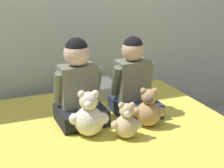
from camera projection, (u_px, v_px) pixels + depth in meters
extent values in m
cube|color=beige|center=(76.00, 3.00, 2.79)|extent=(8.00, 0.06, 2.50)
cube|color=silver|center=(126.00, 154.00, 2.09)|extent=(1.60, 1.95, 0.21)
cube|color=#E5D64C|center=(127.00, 138.00, 2.05)|extent=(1.62, 1.97, 0.03)
cube|color=black|center=(81.00, 115.00, 2.22)|extent=(0.34, 0.33, 0.12)
cube|color=slate|center=(78.00, 86.00, 2.20)|extent=(0.26, 0.17, 0.30)
sphere|color=beige|center=(77.00, 54.00, 2.12)|extent=(0.18, 0.18, 0.18)
sphere|color=black|center=(77.00, 49.00, 2.11)|extent=(0.16, 0.16, 0.16)
cylinder|color=slate|center=(58.00, 87.00, 2.14)|extent=(0.06, 0.14, 0.24)
cylinder|color=slate|center=(97.00, 82.00, 2.25)|extent=(0.06, 0.14, 0.24)
cube|color=#282D47|center=(135.00, 107.00, 2.37)|extent=(0.32, 0.36, 0.11)
cube|color=slate|center=(132.00, 79.00, 2.35)|extent=(0.25, 0.18, 0.30)
sphere|color=#DBAD89|center=(133.00, 50.00, 2.28)|extent=(0.17, 0.17, 0.17)
sphere|color=black|center=(133.00, 46.00, 2.27)|extent=(0.15, 0.15, 0.15)
cylinder|color=slate|center=(116.00, 81.00, 2.30)|extent=(0.06, 0.14, 0.24)
cylinder|color=slate|center=(148.00, 76.00, 2.40)|extent=(0.06, 0.14, 0.24)
sphere|color=silver|center=(89.00, 121.00, 2.04)|extent=(0.20, 0.20, 0.20)
sphere|color=silver|center=(89.00, 101.00, 1.99)|extent=(0.12, 0.12, 0.12)
sphere|color=white|center=(88.00, 105.00, 1.95)|extent=(0.05, 0.05, 0.05)
sphere|color=silver|center=(82.00, 94.00, 1.98)|extent=(0.05, 0.05, 0.05)
sphere|color=silver|center=(95.00, 94.00, 1.98)|extent=(0.05, 0.05, 0.05)
sphere|color=silver|center=(75.00, 119.00, 2.01)|extent=(0.07, 0.07, 0.07)
sphere|color=silver|center=(103.00, 119.00, 2.02)|extent=(0.07, 0.07, 0.07)
sphere|color=tan|center=(148.00, 114.00, 2.17)|extent=(0.18, 0.18, 0.18)
sphere|color=tan|center=(149.00, 97.00, 2.13)|extent=(0.11, 0.11, 0.11)
sphere|color=#4C4742|center=(150.00, 100.00, 2.09)|extent=(0.05, 0.05, 0.05)
sphere|color=tan|center=(144.00, 91.00, 2.12)|extent=(0.05, 0.05, 0.05)
sphere|color=tan|center=(155.00, 91.00, 2.12)|extent=(0.05, 0.05, 0.05)
sphere|color=tan|center=(137.00, 112.00, 2.15)|extent=(0.07, 0.07, 0.07)
sphere|color=tan|center=(161.00, 112.00, 2.15)|extent=(0.07, 0.07, 0.07)
sphere|color=#D1B78E|center=(126.00, 126.00, 2.01)|extent=(0.15, 0.15, 0.15)
sphere|color=#D1B78E|center=(127.00, 111.00, 1.98)|extent=(0.09, 0.09, 0.09)
sphere|color=white|center=(127.00, 114.00, 1.94)|extent=(0.04, 0.04, 0.04)
sphere|color=#D1B78E|center=(121.00, 105.00, 1.97)|extent=(0.04, 0.04, 0.04)
sphere|color=#D1B78E|center=(132.00, 105.00, 1.97)|extent=(0.04, 0.04, 0.04)
sphere|color=#D1B78E|center=(115.00, 125.00, 1.99)|extent=(0.06, 0.06, 0.06)
sphere|color=#D1B78E|center=(138.00, 124.00, 2.00)|extent=(0.06, 0.06, 0.06)
cube|color=white|center=(89.00, 90.00, 2.73)|extent=(0.47, 0.33, 0.11)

